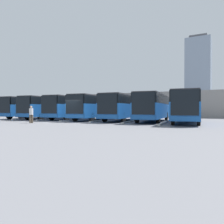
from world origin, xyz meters
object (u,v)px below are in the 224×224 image
at_px(bus_0, 187,106).
at_px(bus_4, 73,107).
at_px(bus_1, 153,106).
at_px(bus_2, 123,107).
at_px(bus_6, 31,107).
at_px(pedestrian, 31,114).
at_px(bus_3, 95,107).
at_px(bus_5, 49,107).

distance_m(bus_0, bus_4, 15.88).
height_order(bus_0, bus_1, same).
distance_m(bus_2, bus_6, 15.87).
bearing_deg(bus_0, bus_4, -10.47).
bearing_deg(bus_4, bus_1, 173.25).
xyz_separation_m(bus_1, bus_6, (19.82, 0.45, 0.00)).
relative_size(bus_2, pedestrian, 6.12).
bearing_deg(bus_1, bus_0, 158.67).
height_order(bus_3, bus_4, same).
relative_size(bus_4, bus_6, 1.00).
bearing_deg(bus_0, bus_2, -14.80).
distance_m(bus_3, bus_5, 7.94).
bearing_deg(bus_6, bus_5, 170.69).
height_order(bus_2, bus_4, same).
relative_size(bus_0, bus_2, 1.00).
bearing_deg(bus_4, bus_3, 170.38).
distance_m(bus_3, pedestrian, 8.90).
distance_m(bus_3, bus_4, 3.97).
distance_m(bus_0, pedestrian, 16.45).
relative_size(bus_0, bus_6, 1.00).
distance_m(bus_1, bus_3, 7.93).
xyz_separation_m(bus_0, bus_5, (19.82, -0.40, 0.00)).
bearing_deg(bus_0, bus_1, -21.33).
relative_size(bus_4, bus_5, 1.00).
distance_m(bus_0, bus_3, 11.92).
xyz_separation_m(bus_1, bus_4, (11.89, 0.10, 0.00)).
bearing_deg(bus_6, bus_2, 174.60).
relative_size(bus_1, bus_2, 1.00).
xyz_separation_m(bus_3, bus_5, (7.93, 0.33, 0.00)).
bearing_deg(bus_1, bus_2, -8.06).
bearing_deg(pedestrian, bus_0, -43.13).
distance_m(bus_0, bus_5, 19.83).
relative_size(bus_0, bus_3, 1.00).
bearing_deg(bus_3, bus_5, -4.85).
distance_m(bus_1, bus_6, 19.83).
xyz_separation_m(bus_5, bus_6, (3.96, -0.14, 0.00)).
height_order(bus_0, bus_4, same).
relative_size(bus_1, bus_5, 1.00).
distance_m(bus_1, bus_2, 3.97).
xyz_separation_m(bus_1, bus_5, (15.86, 0.59, 0.00)).
relative_size(bus_3, bus_5, 1.00).
bearing_deg(bus_5, bus_2, 175.90).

